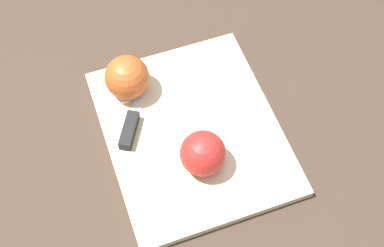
{
  "coord_description": "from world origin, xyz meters",
  "views": [
    {
      "loc": [
        -0.41,
        0.2,
        0.81
      ],
      "look_at": [
        0.0,
        0.0,
        0.04
      ],
      "focal_mm": 50.0,
      "sensor_mm": 36.0,
      "label": 1
    }
  ],
  "objects": [
    {
      "name": "apple_half_right",
      "position": [
        0.12,
        0.06,
        0.05
      ],
      "size": [
        0.08,
        0.08,
        0.08
      ],
      "rotation": [
        0.0,
        0.0,
        3.71
      ],
      "color": "#AD4C1E",
      "rests_on": "cutting_board"
    },
    {
      "name": "cutting_board",
      "position": [
        0.0,
        0.0,
        0.01
      ],
      "size": [
        0.38,
        0.33,
        0.02
      ],
      "color": "#D1B789",
      "rests_on": "ground_plane"
    },
    {
      "name": "apple_half_left",
      "position": [
        -0.07,
        0.01,
        0.05
      ],
      "size": [
        0.07,
        0.07,
        0.07
      ],
      "rotation": [
        0.0,
        0.0,
        3.09
      ],
      "color": "red",
      "rests_on": "cutting_board"
    },
    {
      "name": "ground_plane",
      "position": [
        0.0,
        0.0,
        0.0
      ],
      "size": [
        4.0,
        4.0,
        0.0
      ],
      "primitive_type": "plane",
      "color": "#38281E"
    },
    {
      "name": "knife",
      "position": [
        0.05,
        0.09,
        0.02
      ],
      "size": [
        0.14,
        0.11,
        0.02
      ],
      "rotation": [
        0.0,
        0.0,
        -0.63
      ],
      "color": "silver",
      "rests_on": "cutting_board"
    },
    {
      "name": "apple_slice",
      "position": [
        0.13,
        0.08,
        0.02
      ],
      "size": [
        0.06,
        0.06,
        0.01
      ],
      "color": "#EFE5C6",
      "rests_on": "cutting_board"
    }
  ]
}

